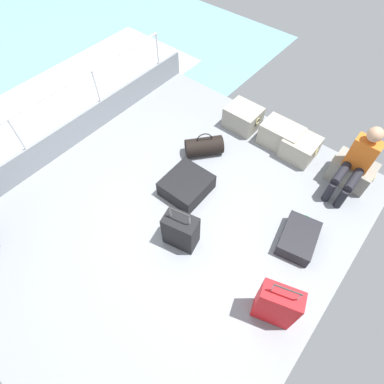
{
  "coord_description": "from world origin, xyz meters",
  "views": [
    {
      "loc": [
        1.65,
        -1.57,
        3.74
      ],
      "look_at": [
        0.06,
        0.35,
        0.25
      ],
      "focal_mm": 29.34,
      "sensor_mm": 36.0,
      "label": 1
    }
  ],
  "objects": [
    {
      "name": "suitcase_1",
      "position": [
        1.51,
        0.74,
        0.1
      ],
      "size": [
        0.54,
        0.68,
        0.21
      ],
      "color": "black",
      "rests_on": "ground_plane"
    },
    {
      "name": "suitcase_4",
      "position": [
        0.34,
        -0.21,
        0.27
      ],
      "size": [
        0.47,
        0.34,
        0.72
      ],
      "color": "black",
      "rests_on": "ground_plane"
    },
    {
      "name": "passenger_seated",
      "position": [
        1.58,
        1.99,
        0.55
      ],
      "size": [
        0.34,
        0.66,
        1.05
      ],
      "color": "orange",
      "rests_on": "ground_plane"
    },
    {
      "name": "gunwale_port",
      "position": [
        -2.17,
        0.0,
        0.23
      ],
      "size": [
        0.06,
        5.2,
        0.45
      ],
      "primitive_type": "cube",
      "color": "gray",
      "rests_on": "ground_plane"
    },
    {
      "name": "cargo_crate_3",
      "position": [
        1.58,
        2.17,
        0.18
      ],
      "size": [
        0.62,
        0.43,
        0.35
      ],
      "color": "gray",
      "rests_on": "ground_plane"
    },
    {
      "name": "cargo_crate_0",
      "position": [
        -0.3,
        2.12,
        0.19
      ],
      "size": [
        0.58,
        0.46,
        0.37
      ],
      "color": "gray",
      "rests_on": "ground_plane"
    },
    {
      "name": "cargo_crate_1",
      "position": [
        0.41,
        2.15,
        0.19
      ],
      "size": [
        0.65,
        0.42,
        0.38
      ],
      "color": "#9E9989",
      "rests_on": "ground_plane"
    },
    {
      "name": "cargo_crate_2",
      "position": [
        0.77,
        2.12,
        0.18
      ],
      "size": [
        0.52,
        0.47,
        0.35
      ],
      "color": "#9E9989",
      "rests_on": "ground_plane"
    },
    {
      "name": "suitcase_2",
      "position": [
        -0.14,
        0.46,
        0.13
      ],
      "size": [
        0.6,
        0.65,
        0.26
      ],
      "color": "black",
      "rests_on": "ground_plane"
    },
    {
      "name": "sea_wake",
      "position": [
        -3.6,
        0.0,
        -0.34
      ],
      "size": [
        12.0,
        12.0,
        0.01
      ],
      "color": "#6B99A8",
      "rests_on": "ground_plane"
    },
    {
      "name": "duffel_bag",
      "position": [
        -0.41,
        1.21,
        0.15
      ],
      "size": [
        0.59,
        0.63,
        0.42
      ],
      "color": "black",
      "rests_on": "ground_plane"
    },
    {
      "name": "ground_plane",
      "position": [
        0.0,
        0.0,
        -0.03
      ],
      "size": [
        4.4,
        5.2,
        0.06
      ],
      "primitive_type": "cube",
      "color": "gray"
    },
    {
      "name": "suitcase_0",
      "position": [
        1.73,
        -0.26,
        0.34
      ],
      "size": [
        0.47,
        0.33,
        0.85
      ],
      "color": "red",
      "rests_on": "ground_plane"
    },
    {
      "name": "railing_port",
      "position": [
        -2.17,
        0.0,
        0.78
      ],
      "size": [
        0.04,
        4.2,
        1.02
      ],
      "color": "silver",
      "rests_on": "ground_plane"
    }
  ]
}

